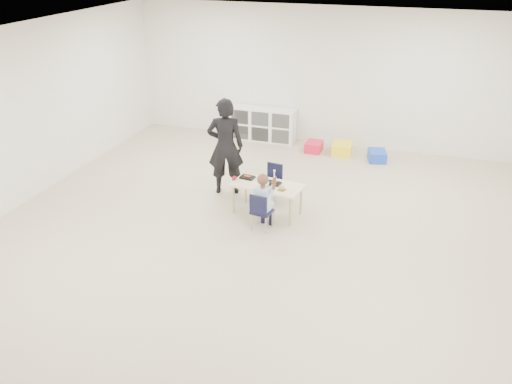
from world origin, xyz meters
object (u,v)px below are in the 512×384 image
(child, at_px, (262,200))
(adult, at_px, (225,146))
(chair_near, at_px, (262,211))
(cubby_shelf, at_px, (263,124))
(table, at_px, (267,199))

(child, relative_size, adult, 0.57)
(chair_near, relative_size, cubby_shelf, 0.43)
(table, bearing_deg, chair_near, -73.08)
(table, height_order, cubby_shelf, cubby_shelf)
(chair_near, relative_size, adult, 0.36)
(table, bearing_deg, adult, 156.52)
(cubby_shelf, height_order, adult, adult)
(cubby_shelf, distance_m, adult, 2.78)
(adult, bearing_deg, table, 131.02)
(child, bearing_deg, adult, 140.76)
(child, xyz_separation_m, cubby_shelf, (-1.20, 3.79, -0.12))
(child, xyz_separation_m, adult, (-0.98, 1.06, 0.35))
(adult, bearing_deg, child, 115.26)
(table, xyz_separation_m, chair_near, (0.08, -0.51, 0.05))
(child, bearing_deg, table, 106.92)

